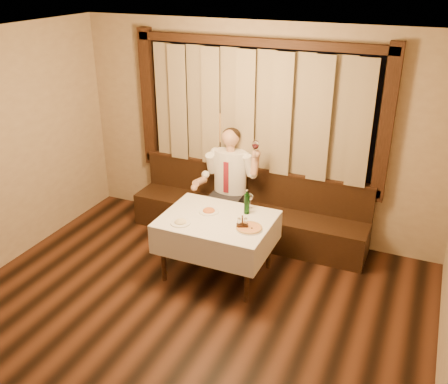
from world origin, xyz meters
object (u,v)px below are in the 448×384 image
at_px(pizza, 249,228).
at_px(pasta_cream, 181,221).
at_px(dining_table, 217,226).
at_px(seated_man, 228,177).
at_px(pasta_red, 209,209).
at_px(green_bottle, 247,203).
at_px(cruet_caddy, 242,224).
at_px(banquette, 248,215).

bearing_deg(pizza, pasta_cream, -166.24).
distance_m(dining_table, seated_man, 0.99).
height_order(pasta_red, green_bottle, green_bottle).
height_order(green_bottle, cruet_caddy, green_bottle).
relative_size(pasta_cream, cruet_caddy, 1.60).
bearing_deg(seated_man, green_bottle, -52.66).
xyz_separation_m(banquette, cruet_caddy, (0.35, -1.12, 0.49)).
distance_m(pasta_red, green_bottle, 0.45).
bearing_deg(pasta_cream, cruet_caddy, 14.98).
relative_size(pasta_cream, seated_man, 0.15).
bearing_deg(banquette, pasta_red, -99.30).
height_order(dining_table, pasta_cream, pasta_cream).
xyz_separation_m(pasta_red, green_bottle, (0.42, 0.14, 0.10)).
bearing_deg(seated_man, cruet_caddy, -59.56).
height_order(dining_table, pizza, pizza).
distance_m(banquette, pasta_red, 1.05).
xyz_separation_m(pizza, pasta_red, (-0.58, 0.20, 0.02)).
relative_size(pasta_cream, green_bottle, 0.76).
xyz_separation_m(pasta_cream, cruet_caddy, (0.67, 0.18, 0.02)).
distance_m(pasta_red, cruet_caddy, 0.54).
distance_m(banquette, pizza, 1.28).
bearing_deg(green_bottle, dining_table, -137.60).
bearing_deg(seated_man, banquette, 19.62).
relative_size(dining_table, pasta_red, 5.40).
height_order(green_bottle, seated_man, seated_man).
bearing_deg(cruet_caddy, banquette, 83.95).
bearing_deg(banquette, dining_table, -90.00).
bearing_deg(pasta_red, pizza, -18.70).
bearing_deg(cruet_caddy, dining_table, 140.72).
distance_m(dining_table, pizza, 0.46).
bearing_deg(green_bottle, pasta_cream, -138.40).
height_order(dining_table, pasta_red, pasta_red).
distance_m(pizza, seated_man, 1.24).
bearing_deg(pasta_red, cruet_caddy, -21.83).
height_order(pasta_cream, green_bottle, green_bottle).
bearing_deg(pizza, green_bottle, 115.40).
relative_size(pizza, seated_man, 0.20).
bearing_deg(pasta_cream, pasta_red, 65.71).
bearing_deg(banquette, seated_man, -160.38).
xyz_separation_m(dining_table, pasta_cream, (-0.32, -0.28, 0.14)).
height_order(pasta_red, cruet_caddy, cruet_caddy).
bearing_deg(pasta_red, dining_table, -33.79).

